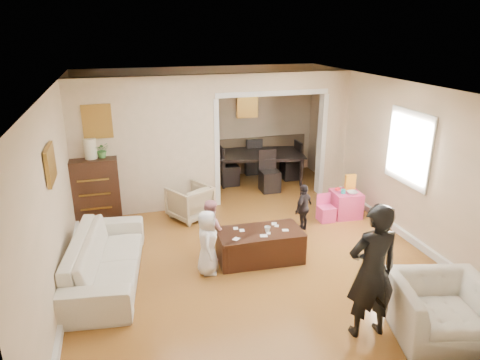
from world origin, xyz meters
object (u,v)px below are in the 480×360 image
object	(u,v)px
child_kneel_a	(208,242)
child_toddler	(303,208)
coffee_cup	(267,229)
play_table	(345,204)
child_kneel_b	(211,229)
armchair_back	(190,202)
table_lamp	(90,149)
dresser	(95,190)
dining_table	(260,167)
armchair_front	(441,310)
sofa	(106,258)
cyan_cup	(343,191)
adult_person	(372,272)
coffee_table	(260,245)

from	to	relation	value
child_kneel_a	child_toddler	bearing A→B (deg)	-51.41
coffee_cup	play_table	world-z (taller)	coffee_cup
coffee_cup	child_kneel_a	xyz separation A→B (m)	(-0.95, -0.10, -0.04)
child_kneel_b	child_toddler	world-z (taller)	child_kneel_b
armchair_back	child_kneel_a	size ratio (longest dim) A/B	0.72
table_lamp	dresser	bearing A→B (deg)	0.00
play_table	child_kneel_b	bearing A→B (deg)	-163.75
child_toddler	dining_table	bearing A→B (deg)	-128.77
table_lamp	coffee_cup	xyz separation A→B (m)	(2.56, -2.28, -0.86)
child_kneel_a	child_toddler	world-z (taller)	child_kneel_a
dresser	coffee_cup	distance (m)	3.43
armchair_front	table_lamp	distance (m)	6.04
armchair_front	dining_table	world-z (taller)	armchair_front
dresser	sofa	bearing A→B (deg)	-85.20
play_table	dining_table	bearing A→B (deg)	112.32
child_toddler	table_lamp	bearing A→B (deg)	-59.61
dresser	table_lamp	bearing A→B (deg)	0.00
sofa	child_kneel_a	distance (m)	1.45
child_kneel_b	child_toddler	xyz separation A→B (m)	(1.75, 0.45, -0.04)
play_table	armchair_back	bearing A→B (deg)	165.79
sofa	child_kneel_b	distance (m)	1.60
coffee_cup	cyan_cup	bearing A→B (deg)	30.52
sofa	child_toddler	xyz separation A→B (m)	(3.33, 0.68, 0.10)
sofa	adult_person	world-z (taller)	adult_person
cyan_cup	child_toddler	world-z (taller)	child_toddler
coffee_table	cyan_cup	bearing A→B (deg)	28.13
table_lamp	cyan_cup	world-z (taller)	table_lamp
play_table	cyan_cup	world-z (taller)	cyan_cup
dining_table	child_kneel_a	xyz separation A→B (m)	(-1.99, -3.56, 0.15)
table_lamp	child_toddler	bearing A→B (deg)	-22.86
armchair_front	child_kneel_b	size ratio (longest dim) A/B	1.12
table_lamp	coffee_cup	bearing A→B (deg)	-41.69
dining_table	coffee_cup	bearing A→B (deg)	-95.86
child_kneel_b	dresser	bearing A→B (deg)	25.60
sofa	dresser	bearing A→B (deg)	12.42
table_lamp	child_toddler	distance (m)	3.92
play_table	child_toddler	xyz separation A→B (m)	(-1.04, -0.36, 0.19)
dresser	armchair_back	bearing A→B (deg)	-13.10
cyan_cup	armchair_front	bearing A→B (deg)	-99.18
dresser	coffee_table	world-z (taller)	dresser
child_kneel_a	child_kneel_b	xyz separation A→B (m)	(0.15, 0.45, -0.01)
table_lamp	child_kneel_a	world-z (taller)	table_lamp
play_table	child_kneel_b	size ratio (longest dim) A/B	0.53
adult_person	child_kneel_a	size ratio (longest dim) A/B	1.70
child_kneel_b	child_toddler	distance (m)	1.81
play_table	child_kneel_b	xyz separation A→B (m)	(-2.79, -0.81, 0.23)
dresser	cyan_cup	world-z (taller)	dresser
coffee_cup	child_toddler	world-z (taller)	child_toddler
play_table	adult_person	bearing A→B (deg)	-114.69
dresser	child_kneel_a	size ratio (longest dim) A/B	1.23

